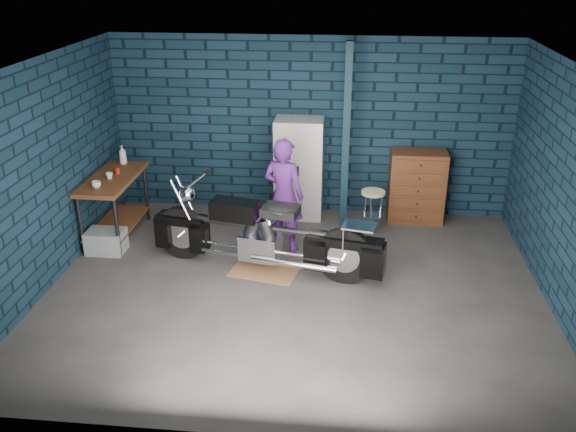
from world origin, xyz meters
name	(u,v)px	position (x,y,z in m)	size (l,w,h in m)	color
ground	(295,288)	(0.00, 0.00, 0.00)	(6.00, 6.00, 0.00)	#4E4B49
room_walls	(300,126)	(0.00, 0.55, 1.90)	(6.02, 5.01, 2.71)	#0E2331
support_post	(346,138)	(0.55, 1.95, 1.35)	(0.10, 0.10, 2.70)	#102734
workbench	(115,207)	(-2.68, 1.22, 0.46)	(0.60, 1.40, 0.91)	brown
drip_mat	(266,269)	(-0.42, 0.44, 0.00)	(0.85, 0.63, 0.01)	#956A41
motorcycle	(265,230)	(-0.42, 0.44, 0.57)	(2.60, 0.71, 1.15)	black
person	(284,195)	(-0.25, 1.08, 0.79)	(0.58, 0.38, 1.59)	#57217D
storage_bin	(106,241)	(-2.66, 0.72, 0.16)	(0.50, 0.36, 0.31)	gray
locker	(299,169)	(-0.14, 2.23, 0.77)	(0.72, 0.51, 1.54)	silver
tool_chest	(417,187)	(1.63, 2.23, 0.55)	(0.82, 0.46, 1.09)	brown
shop_stool	(372,211)	(0.97, 1.78, 0.31)	(0.34, 0.34, 0.63)	beige
cup_a	(96,185)	(-2.72, 0.80, 0.96)	(0.12, 0.12, 0.09)	beige
cup_b	(109,176)	(-2.68, 1.15, 0.95)	(0.09, 0.09, 0.09)	beige
mug_red	(117,171)	(-2.64, 1.35, 0.96)	(0.07, 0.07, 0.10)	#9F1C15
bottle	(123,155)	(-2.71, 1.79, 1.05)	(0.11, 0.11, 0.28)	gray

